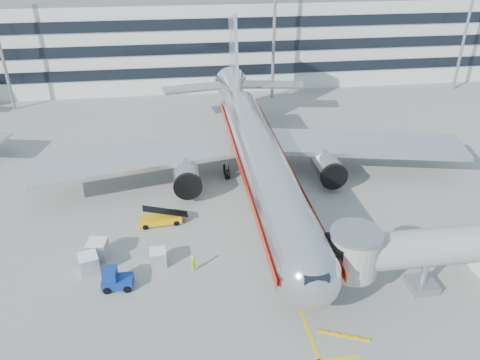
{
  "coord_description": "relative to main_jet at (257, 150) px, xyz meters",
  "views": [
    {
      "loc": [
        -8.52,
        -35.4,
        26.41
      ],
      "look_at": [
        -2.79,
        5.39,
        4.0
      ],
      "focal_mm": 35.0,
      "sensor_mm": 36.0,
      "label": 1
    }
  ],
  "objects": [
    {
      "name": "ground",
      "position": [
        0.0,
        -11.72,
        -4.23
      ],
      "size": [
        180.0,
        180.0,
        0.0
      ],
      "primitive_type": "plane",
      "color": "gray",
      "rests_on": "ground"
    },
    {
      "name": "cargo_container_front",
      "position": [
        -16.47,
        -11.83,
        -3.35
      ],
      "size": [
        1.87,
        1.87,
        1.77
      ],
      "color": "#B7BABF",
      "rests_on": "ground"
    },
    {
      "name": "terminal",
      "position": [
        0.0,
        46.23,
        3.57
      ],
      "size": [
        150.0,
        24.25,
        15.6
      ],
      "color": "silver",
      "rests_on": "ground"
    },
    {
      "name": "jet_bridge",
      "position": [
        12.18,
        -19.72,
        -0.36
      ],
      "size": [
        17.8,
        4.5,
        7.0
      ],
      "color": "silver",
      "rests_on": "ground"
    },
    {
      "name": "lead_in_line",
      "position": [
        0.0,
        -1.72,
        -4.23
      ],
      "size": [
        0.25,
        70.0,
        0.01
      ],
      "primitive_type": "cube",
      "color": "#E7B70C",
      "rests_on": "ground"
    },
    {
      "name": "cargo_container_right",
      "position": [
        -16.99,
        -13.74,
        -3.38
      ],
      "size": [
        2.0,
        2.0,
        1.7
      ],
      "color": "#B7BABF",
      "rests_on": "ground"
    },
    {
      "name": "light_mast_centre",
      "position": [
        8.0,
        30.28,
        10.64
      ],
      "size": [
        2.4,
        1.2,
        25.45
      ],
      "color": "gray",
      "rests_on": "ground"
    },
    {
      "name": "baggage_tug",
      "position": [
        -14.54,
        -16.13,
        -3.42
      ],
      "size": [
        2.56,
        1.69,
        1.88
      ],
      "color": "navy",
      "rests_on": "ground"
    },
    {
      "name": "belt_loader",
      "position": [
        -10.99,
        -7.07,
        -3.64
      ],
      "size": [
        4.48,
        1.92,
        2.11
      ],
      "color": "#F0A30A",
      "rests_on": "ground"
    },
    {
      "name": "light_mast_east",
      "position": [
        42.0,
        30.28,
        10.64
      ],
      "size": [
        2.4,
        1.2,
        25.45
      ],
      "color": "gray",
      "rests_on": "ground"
    },
    {
      "name": "cargo_container_left",
      "position": [
        -11.09,
        -13.57,
        -3.48
      ],
      "size": [
        1.5,
        1.5,
        1.49
      ],
      "color": "#B7BABF",
      "rests_on": "ground"
    },
    {
      "name": "main_jet",
      "position": [
        0.0,
        0.0,
        0.0
      ],
      "size": [
        50.95,
        48.7,
        16.06
      ],
      "color": "silver",
      "rests_on": "ground"
    },
    {
      "name": "ramp_worker",
      "position": [
        -8.05,
        -14.85,
        -3.43
      ],
      "size": [
        0.66,
        0.7,
        1.61
      ],
      "primitive_type": "imported",
      "rotation": [
        0.0,
        0.0,
        0.92
      ],
      "color": "#AEFF1A",
      "rests_on": "ground"
    }
  ]
}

